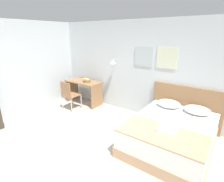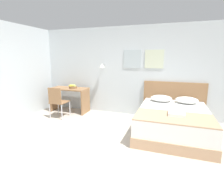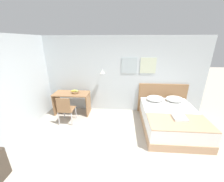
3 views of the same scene
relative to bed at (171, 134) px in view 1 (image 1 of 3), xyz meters
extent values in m
plane|color=#B2A899|center=(-1.57, -1.55, -0.28)|extent=(24.00, 24.00, 0.00)
cube|color=silver|center=(-1.57, 1.09, 1.04)|extent=(5.95, 0.06, 2.65)
cube|color=#A8B7BC|center=(-1.22, 1.05, 1.42)|extent=(0.52, 0.02, 0.52)
cube|color=beige|center=(-0.59, 1.05, 1.42)|extent=(0.52, 0.02, 0.52)
cylinder|color=#B2B2B7|center=(-2.12, 0.98, 1.27)|extent=(0.02, 0.16, 0.02)
cone|color=white|center=(-2.12, 0.89, 1.22)|extent=(0.17, 0.17, 0.12)
cube|color=tan|center=(0.00, 0.00, -0.17)|extent=(1.56, 2.00, 0.22)
cube|color=white|center=(0.00, 0.00, 0.11)|extent=(1.53, 1.96, 0.35)
cube|color=#8E6642|center=(0.00, 1.03, 0.25)|extent=(1.68, 0.06, 1.07)
ellipsoid|color=white|center=(-0.32, 0.72, 0.37)|extent=(0.56, 0.47, 0.16)
ellipsoid|color=white|center=(0.32, 0.72, 0.37)|extent=(0.56, 0.47, 0.16)
cube|color=tan|center=(0.00, -0.58, 0.30)|extent=(1.51, 0.80, 0.02)
cube|color=white|center=(0.05, -0.44, 0.34)|extent=(0.32, 0.33, 0.06)
cube|color=#8E6642|center=(-3.19, 0.69, 0.48)|extent=(1.20, 0.59, 0.03)
cube|color=#8E6642|center=(-3.77, 0.69, 0.09)|extent=(0.04, 0.54, 0.74)
cube|color=#8E6642|center=(-2.61, 0.69, 0.09)|extent=(0.04, 0.54, 0.74)
cube|color=#8E6642|center=(-3.16, 0.12, 0.17)|extent=(0.45, 0.45, 0.02)
cube|color=#8E6642|center=(-3.16, -0.09, 0.40)|extent=(0.41, 0.03, 0.44)
cylinder|color=#B7B7BC|center=(-3.37, 0.32, -0.06)|extent=(0.03, 0.03, 0.45)
cylinder|color=#B7B7BC|center=(-2.96, 0.32, -0.06)|extent=(0.03, 0.03, 0.45)
cylinder|color=#B7B7BC|center=(-3.37, -0.08, -0.06)|extent=(0.03, 0.03, 0.45)
cylinder|color=#B7B7BC|center=(-2.96, -0.08, -0.06)|extent=(0.03, 0.03, 0.45)
cylinder|color=brown|center=(-3.04, 0.70, 0.52)|extent=(0.26, 0.26, 0.05)
sphere|color=#B2C156|center=(-2.99, 0.70, 0.57)|extent=(0.09, 0.09, 0.09)
ellipsoid|color=yellow|center=(-3.09, 0.71, 0.57)|extent=(0.22, 0.15, 0.07)
camera|label=1|loc=(0.87, -3.30, 1.99)|focal=28.00mm
camera|label=2|loc=(-0.09, -4.08, 1.47)|focal=28.00mm
camera|label=3|loc=(-1.46, -3.62, 2.21)|focal=22.00mm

